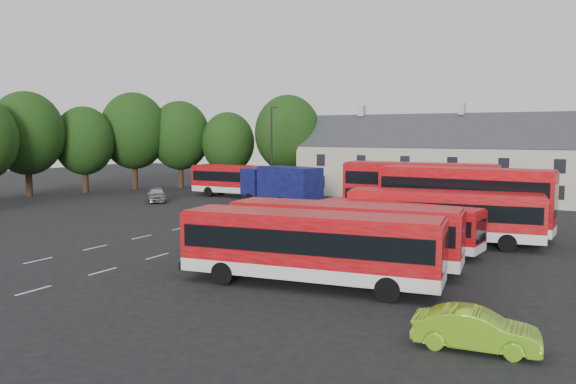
# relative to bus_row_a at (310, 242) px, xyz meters

# --- Properties ---
(ground) EXTENTS (140.00, 140.00, 0.00)m
(ground) POSITION_rel_bus_row_a_xyz_m (-15.39, 7.33, -2.03)
(ground) COLOR black
(ground) RESTS_ON ground
(lane_markings) EXTENTS (5.15, 33.80, 0.01)m
(lane_markings) POSITION_rel_bus_row_a_xyz_m (-12.89, 9.33, -2.02)
(lane_markings) COLOR beige
(lane_markings) RESTS_ON ground
(treeline) EXTENTS (29.92, 32.59, 12.01)m
(treeline) POSITION_rel_bus_row_a_xyz_m (-36.13, 26.69, 4.66)
(treeline) COLOR black
(treeline) RESTS_ON ground
(terrace_houses) EXTENTS (35.70, 7.13, 10.06)m
(terrace_houses) POSITION_rel_bus_row_a_xyz_m (-1.39, 37.33, 1.84)
(terrace_houses) COLOR beige
(terrace_houses) RESTS_ON ground
(bus_row_a) EXTENTS (12.19, 4.42, 3.37)m
(bus_row_a) POSITION_rel_bus_row_a_xyz_m (0.00, 0.00, 0.00)
(bus_row_a) COLOR silver
(bus_row_a) RESTS_ON ground
(bus_row_b) EXTENTS (12.06, 4.15, 3.34)m
(bus_row_b) POSITION_rel_bus_row_a_xyz_m (-0.00, 3.93, -0.02)
(bus_row_b) COLOR silver
(bus_row_b) RESTS_ON ground
(bus_row_c) EXTENTS (10.80, 3.00, 3.02)m
(bus_row_c) POSITION_rel_bus_row_a_xyz_m (-2.08, 5.57, -0.21)
(bus_row_c) COLOR silver
(bus_row_c) RESTS_ON ground
(bus_row_d) EXTENTS (10.09, 3.28, 2.80)m
(bus_row_d) POSITION_rel_bus_row_a_xyz_m (0.99, 9.45, -0.34)
(bus_row_d) COLOR silver
(bus_row_d) RESTS_ON ground
(bus_row_e) EXTENTS (12.10, 4.40, 3.35)m
(bus_row_e) POSITION_rel_bus_row_a_xyz_m (2.91, 12.89, -0.01)
(bus_row_e) COLOR silver
(bus_row_e) RESTS_ON ground
(bus_dd_south) EXTENTS (11.44, 3.06, 4.65)m
(bus_dd_south) POSITION_rel_bus_row_a_xyz_m (3.42, 16.34, 0.63)
(bus_dd_south) COLOR silver
(bus_dd_south) RESTS_ON ground
(bus_dd_north) EXTENTS (11.60, 3.12, 4.72)m
(bus_dd_north) POSITION_rel_bus_row_a_xyz_m (-0.69, 19.89, 0.66)
(bus_dd_north) COLOR silver
(bus_dd_north) RESTS_ON ground
(bus_north) EXTENTS (12.31, 3.25, 3.45)m
(bus_north) POSITION_rel_bus_row_a_xyz_m (-22.31, 28.36, 0.05)
(bus_north) COLOR silver
(bus_north) RESTS_ON ground
(box_truck) EXTENTS (9.12, 4.99, 3.81)m
(box_truck) POSITION_rel_bus_row_a_xyz_m (-15.27, 24.06, 0.12)
(box_truck) COLOR black
(box_truck) RESTS_ON ground
(silver_car) EXTENTS (4.37, 4.41, 1.51)m
(silver_car) POSITION_rel_bus_row_a_xyz_m (-28.02, 20.69, -1.27)
(silver_car) COLOR #AAAEB2
(silver_car) RESTS_ON ground
(lime_car) EXTENTS (4.14, 1.87, 1.32)m
(lime_car) POSITION_rel_bus_row_a_xyz_m (8.12, -4.13, -1.37)
(lime_car) COLOR #75BC1D
(lime_car) RESTS_ON ground
(lamppost) EXTENTS (0.67, 0.36, 9.66)m
(lamppost) POSITION_rel_bus_row_a_xyz_m (-18.13, 27.08, 3.13)
(lamppost) COLOR black
(lamppost) RESTS_ON ground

